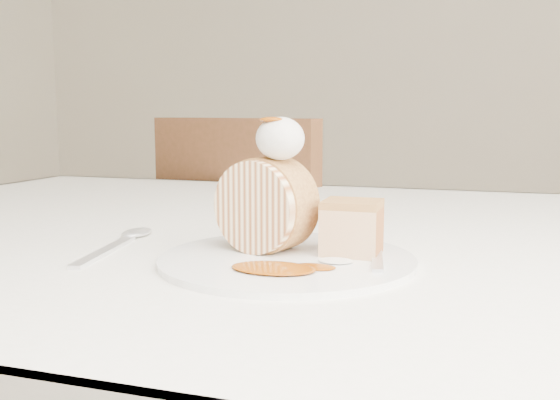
% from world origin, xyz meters
% --- Properties ---
extents(table, '(1.40, 0.90, 0.75)m').
position_xyz_m(table, '(0.00, 0.20, 0.66)').
color(table, white).
rests_on(table, ground).
extents(chair_far, '(0.53, 0.53, 0.88)m').
position_xyz_m(chair_far, '(-0.27, 0.77, 0.50)').
color(chair_far, brown).
rests_on(chair_far, ground).
extents(plate, '(0.24, 0.24, 0.01)m').
position_xyz_m(plate, '(0.02, 0.03, 0.75)').
color(plate, white).
rests_on(plate, table).
extents(roulade_slice, '(0.10, 0.07, 0.09)m').
position_xyz_m(roulade_slice, '(-0.01, 0.05, 0.80)').
color(roulade_slice, '#FFE4B1').
rests_on(roulade_slice, plate).
extents(cake_chunk, '(0.05, 0.05, 0.04)m').
position_xyz_m(cake_chunk, '(0.07, 0.06, 0.78)').
color(cake_chunk, tan).
rests_on(cake_chunk, plate).
extents(whipped_cream, '(0.05, 0.05, 0.04)m').
position_xyz_m(whipped_cream, '(0.00, 0.05, 0.86)').
color(whipped_cream, white).
rests_on(whipped_cream, roulade_slice).
extents(caramel_drizzle, '(0.02, 0.02, 0.01)m').
position_xyz_m(caramel_drizzle, '(-0.00, 0.04, 0.89)').
color(caramel_drizzle, '#8E3D05').
rests_on(caramel_drizzle, whipped_cream).
extents(caramel_pool, '(0.07, 0.05, 0.00)m').
position_xyz_m(caramel_pool, '(0.02, -0.02, 0.76)').
color(caramel_pool, '#8E3D05').
rests_on(caramel_pool, plate).
extents(fork, '(0.04, 0.14, 0.00)m').
position_xyz_m(fork, '(0.10, 0.05, 0.76)').
color(fork, silver).
rests_on(fork, plate).
extents(spoon, '(0.05, 0.17, 0.00)m').
position_xyz_m(spoon, '(-0.17, 0.01, 0.75)').
color(spoon, silver).
rests_on(spoon, table).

